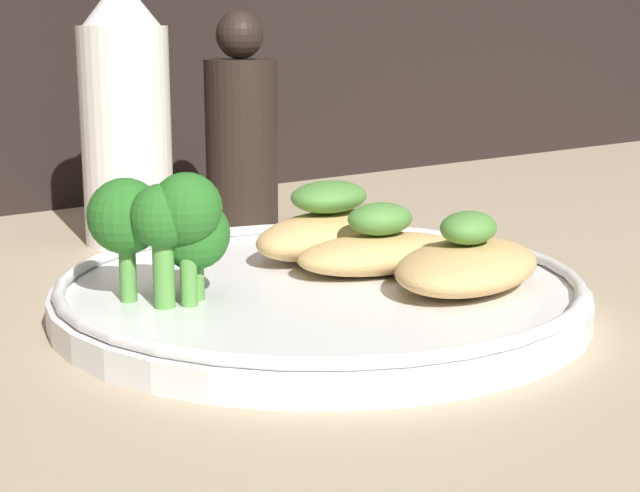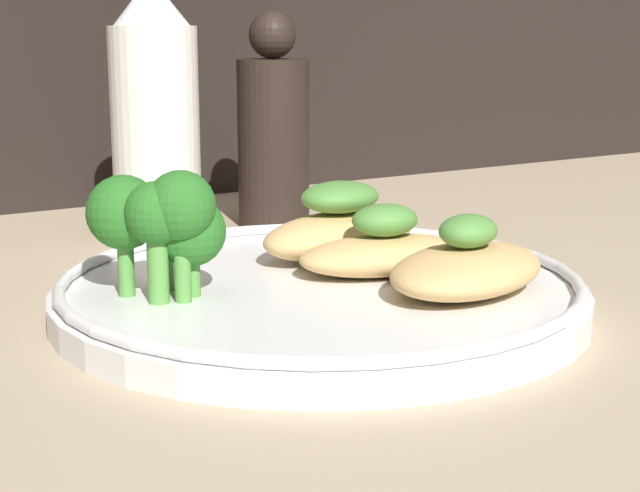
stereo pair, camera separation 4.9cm
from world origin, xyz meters
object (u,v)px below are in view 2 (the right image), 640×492
plate (320,292)px  broccoli_bunch (161,219)px  sauce_bottle (149,117)px  pepper_grinder (273,132)px

plate → broccoli_bunch: bearing=165.9°
broccoli_bunch → plate: bearing=-14.1°
plate → sauce_bottle: bearing=91.1°
plate → pepper_grinder: bearing=66.4°
sauce_bottle → broccoli_bunch: bearing=-111.2°
sauce_bottle → pepper_grinder: bearing=0.0°
sauce_bottle → pepper_grinder: (9.46, 0.00, -1.54)cm
plate → sauce_bottle: size_ratio=1.55×
plate → pepper_grinder: (9.05, 20.69, 5.81)cm
broccoli_bunch → sauce_bottle: (7.29, 18.75, 3.05)cm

